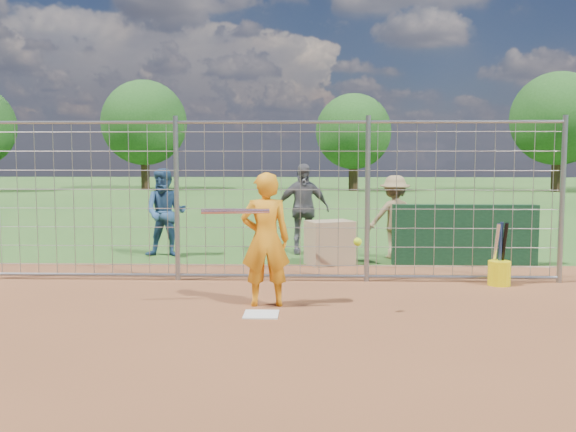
{
  "coord_description": "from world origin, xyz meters",
  "views": [
    {
      "loc": [
        0.61,
        -8.02,
        1.99
      ],
      "look_at": [
        0.3,
        0.8,
        1.15
      ],
      "focal_mm": 40.0,
      "sensor_mm": 36.0,
      "label": 1
    }
  ],
  "objects_px": {
    "bystander_a": "(165,213)",
    "bucket_with_bats": "(499,270)",
    "bystander_b": "(303,209)",
    "bystander_c": "(395,217)",
    "equipment_bin": "(330,243)",
    "batter": "(265,240)"
  },
  "relations": [
    {
      "from": "bystander_c",
      "to": "bystander_b",
      "type": "bearing_deg",
      "value": -25.92
    },
    {
      "from": "bystander_a",
      "to": "bucket_with_bats",
      "type": "relative_size",
      "value": 1.77
    },
    {
      "from": "bystander_a",
      "to": "bystander_c",
      "type": "distance_m",
      "value": 4.47
    },
    {
      "from": "bystander_b",
      "to": "bystander_c",
      "type": "height_order",
      "value": "bystander_b"
    },
    {
      "from": "bystander_b",
      "to": "bucket_with_bats",
      "type": "xyz_separation_m",
      "value": [
        3.05,
        -3.13,
        -0.67
      ]
    },
    {
      "from": "bystander_b",
      "to": "bucket_with_bats",
      "type": "distance_m",
      "value": 4.42
    },
    {
      "from": "bystander_a",
      "to": "bystander_b",
      "type": "relative_size",
      "value": 0.95
    },
    {
      "from": "bystander_c",
      "to": "bystander_a",
      "type": "bearing_deg",
      "value": -9.41
    },
    {
      "from": "batter",
      "to": "bystander_a",
      "type": "relative_size",
      "value": 1.02
    },
    {
      "from": "batter",
      "to": "equipment_bin",
      "type": "xyz_separation_m",
      "value": [
        0.94,
        3.26,
        -0.48
      ]
    },
    {
      "from": "batter",
      "to": "equipment_bin",
      "type": "relative_size",
      "value": 2.21
    },
    {
      "from": "bystander_b",
      "to": "bystander_c",
      "type": "xyz_separation_m",
      "value": [
        1.78,
        -0.55,
        -0.11
      ]
    },
    {
      "from": "bystander_c",
      "to": "equipment_bin",
      "type": "xyz_separation_m",
      "value": [
        -1.27,
        -0.77,
        -0.4
      ]
    },
    {
      "from": "bystander_a",
      "to": "equipment_bin",
      "type": "bearing_deg",
      "value": -12.42
    },
    {
      "from": "equipment_bin",
      "to": "bucket_with_bats",
      "type": "xyz_separation_m",
      "value": [
        2.54,
        -1.81,
        -0.15
      ]
    },
    {
      "from": "bystander_a",
      "to": "equipment_bin",
      "type": "height_order",
      "value": "bystander_a"
    },
    {
      "from": "bystander_a",
      "to": "bucket_with_bats",
      "type": "xyz_separation_m",
      "value": [
        5.73,
        -2.63,
        -0.62
      ]
    },
    {
      "from": "bystander_c",
      "to": "bucket_with_bats",
      "type": "relative_size",
      "value": 1.64
    },
    {
      "from": "batter",
      "to": "bystander_c",
      "type": "bearing_deg",
      "value": -126.31
    },
    {
      "from": "batter",
      "to": "bystander_c",
      "type": "distance_m",
      "value": 4.6
    },
    {
      "from": "bystander_a",
      "to": "bucket_with_bats",
      "type": "height_order",
      "value": "bystander_a"
    },
    {
      "from": "equipment_bin",
      "to": "bucket_with_bats",
      "type": "distance_m",
      "value": 3.12
    }
  ]
}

